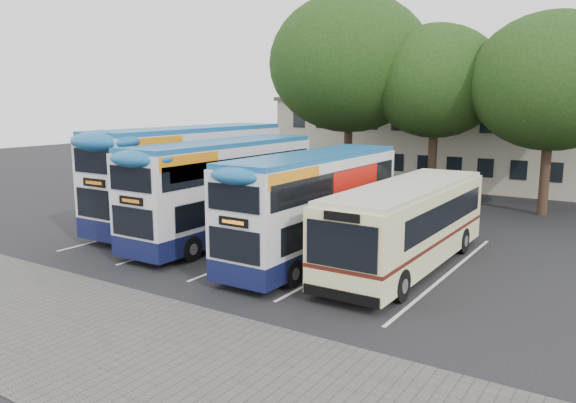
# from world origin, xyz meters

# --- Properties ---
(ground) EXTENTS (120.00, 120.00, 0.00)m
(ground) POSITION_xyz_m (0.00, 0.00, 0.00)
(ground) COLOR black
(ground) RESTS_ON ground
(paving_strip) EXTENTS (40.00, 6.00, 0.01)m
(paving_strip) POSITION_xyz_m (-2.00, -5.00, 0.01)
(paving_strip) COLOR #595654
(paving_strip) RESTS_ON ground
(bay_lines) EXTENTS (14.12, 11.00, 0.01)m
(bay_lines) POSITION_xyz_m (-3.75, 5.00, 0.01)
(bay_lines) COLOR silver
(bay_lines) RESTS_ON ground
(depot_building) EXTENTS (32.40, 8.40, 6.20)m
(depot_building) POSITION_xyz_m (0.00, 26.99, 3.15)
(depot_building) COLOR #C1B29B
(depot_building) RESTS_ON ground
(tree_left) EXTENTS (9.82, 9.82, 12.34)m
(tree_left) POSITION_xyz_m (-7.15, 17.77, 8.15)
(tree_left) COLOR black
(tree_left) RESTS_ON ground
(tree_mid) EXTENTS (7.56, 7.56, 10.22)m
(tree_mid) POSITION_xyz_m (-1.92, 18.31, 7.00)
(tree_mid) COLOR black
(tree_mid) RESTS_ON ground
(tree_right) EXTENTS (8.24, 8.24, 10.38)m
(tree_right) POSITION_xyz_m (4.23, 17.95, 6.86)
(tree_right) COLOR black
(tree_right) RESTS_ON ground
(bus_dd_left) EXTENTS (2.73, 11.27, 4.70)m
(bus_dd_left) POSITION_xyz_m (-9.65, 6.29, 2.59)
(bus_dd_left) COLOR #10153E
(bus_dd_left) RESTS_ON ground
(bus_dd_mid) EXTENTS (2.47, 10.20, 4.25)m
(bus_dd_mid) POSITION_xyz_m (-6.40, 4.74, 2.34)
(bus_dd_mid) COLOR #10153E
(bus_dd_mid) RESTS_ON ground
(bus_dd_right) EXTENTS (2.34, 9.65, 4.02)m
(bus_dd_right) POSITION_xyz_m (-1.59, 4.15, 2.21)
(bus_dd_right) COLOR #10153E
(bus_dd_right) RESTS_ON ground
(bus_single) EXTENTS (2.59, 10.16, 3.03)m
(bus_single) POSITION_xyz_m (1.72, 5.11, 1.72)
(bus_single) COLOR beige
(bus_single) RESTS_ON ground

